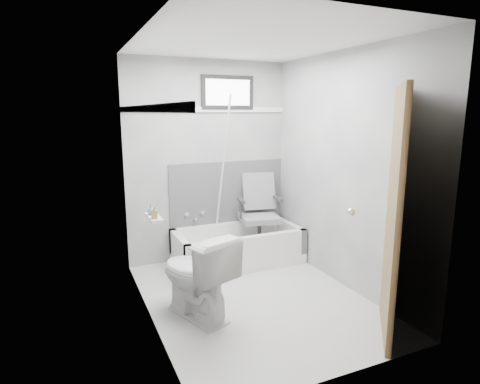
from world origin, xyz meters
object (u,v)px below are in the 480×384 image
door (449,221)px  soap_bottle_b (151,209)px  office_chair (260,213)px  toilet (196,275)px  soap_bottle_a (154,212)px  bathtub (238,246)px

door → soap_bottle_b: bearing=143.4°
office_chair → soap_bottle_b: bearing=-139.9°
toilet → door: door is taller
office_chair → toilet: 1.59m
soap_bottle_a → office_chair: bearing=33.3°
bathtub → soap_bottle_a: soap_bottle_a is taller
office_chair → soap_bottle_a: (-1.48, -0.97, 0.38)m
soap_bottle_a → soap_bottle_b: (0.00, 0.14, -0.01)m
bathtub → soap_bottle_b: (-1.17, -0.78, 0.75)m
bathtub → toilet: bearing=-129.7°
office_chair → door: size_ratio=0.46×
office_chair → toilet: (-1.16, -1.07, -0.20)m
bathtub → soap_bottle_b: 1.60m
soap_bottle_b → bathtub: bearing=33.8°
office_chair → door: bearing=-68.3°
door → soap_bottle_b: 2.39m
toilet → soap_bottle_a: bearing=-37.1°
office_chair → toilet: office_chair is taller
soap_bottle_a → soap_bottle_b: size_ratio=1.27×
soap_bottle_b → door: bearing=-36.6°
door → toilet: bearing=143.4°
bathtub → door: door is taller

